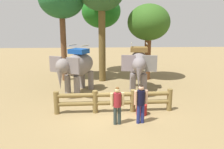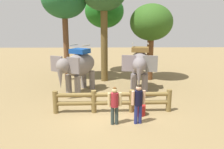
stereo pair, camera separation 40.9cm
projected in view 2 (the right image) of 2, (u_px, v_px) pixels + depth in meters
The scene contains 10 objects.
ground_plane at pixel (113, 114), 10.08m from camera, with size 60.00×60.00×0.00m, color olive.
log_fence at pixel (113, 100), 10.23m from camera, with size 5.46×0.36×1.05m.
elephant_near_left at pixel (78, 66), 13.05m from camera, with size 2.65×3.32×2.84m.
elephant_center at pixel (140, 65), 13.30m from camera, with size 1.99×3.45×2.91m.
tourist_woman_in_black at pixel (115, 103), 8.90m from camera, with size 0.56×0.32×1.58m.
tourist_man_in_blue at pixel (138, 101), 8.96m from camera, with size 0.58×0.38×1.65m.
tree_far_left at pixel (151, 23), 15.62m from camera, with size 3.00×3.00×5.40m.
tree_back_center at pixel (64, 0), 15.20m from camera, with size 3.08×3.08×6.99m.
tree_far_right at pixel (104, 12), 17.93m from camera, with size 3.12×3.12×6.34m.
feed_bucket at pixel (140, 110), 9.97m from camera, with size 0.48×0.48×0.48m.
Camera 2 is at (-0.23, -9.44, 3.98)m, focal length 35.72 mm.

